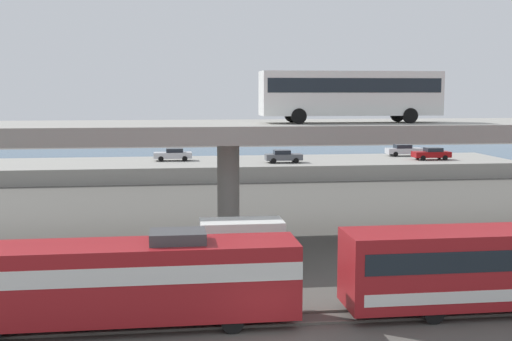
{
  "coord_description": "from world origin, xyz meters",
  "views": [
    {
      "loc": [
        -3.84,
        -24.0,
        10.13
      ],
      "look_at": [
        2.27,
        22.98,
        4.45
      ],
      "focal_mm": 46.33,
      "sensor_mm": 36.0,
      "label": 1
    }
  ],
  "objects_px": {
    "transit_bus_on_overpass": "(350,92)",
    "parked_car_2": "(173,154)",
    "service_truck_west": "(226,246)",
    "parked_car_3": "(404,150)",
    "parked_car_4": "(283,156)",
    "train_locomotive": "(97,279)",
    "parked_car_0": "(432,154)"
  },
  "relations": [
    {
      "from": "transit_bus_on_overpass",
      "to": "parked_car_2",
      "type": "bearing_deg",
      "value": -72.69
    },
    {
      "from": "service_truck_west",
      "to": "parked_car_3",
      "type": "distance_m",
      "value": 53.96
    },
    {
      "from": "transit_bus_on_overpass",
      "to": "parked_car_4",
      "type": "height_order",
      "value": "transit_bus_on_overpass"
    },
    {
      "from": "train_locomotive",
      "to": "parked_car_4",
      "type": "bearing_deg",
      "value": -108.74
    },
    {
      "from": "service_truck_west",
      "to": "parked_car_4",
      "type": "distance_m",
      "value": 41.81
    },
    {
      "from": "service_truck_west",
      "to": "parked_car_3",
      "type": "xyz_separation_m",
      "value": [
        27.18,
        46.61,
        0.92
      ]
    },
    {
      "from": "transit_bus_on_overpass",
      "to": "parked_car_0",
      "type": "bearing_deg",
      "value": -120.19
    },
    {
      "from": "parked_car_3",
      "to": "train_locomotive",
      "type": "bearing_deg",
      "value": -121.54
    },
    {
      "from": "train_locomotive",
      "to": "parked_car_4",
      "type": "xyz_separation_m",
      "value": [
        16.37,
        48.26,
        0.37
      ]
    },
    {
      "from": "service_truck_west",
      "to": "parked_car_0",
      "type": "height_order",
      "value": "parked_car_0"
    },
    {
      "from": "parked_car_3",
      "to": "service_truck_west",
      "type": "bearing_deg",
      "value": -120.25
    },
    {
      "from": "train_locomotive",
      "to": "parked_car_4",
      "type": "relative_size",
      "value": 3.89
    },
    {
      "from": "train_locomotive",
      "to": "parked_car_3",
      "type": "relative_size",
      "value": 3.59
    },
    {
      "from": "transit_bus_on_overpass",
      "to": "service_truck_west",
      "type": "relative_size",
      "value": 1.76
    },
    {
      "from": "service_truck_west",
      "to": "parked_car_2",
      "type": "xyz_separation_m",
      "value": [
        -2.66,
        44.47,
        0.92
      ]
    },
    {
      "from": "train_locomotive",
      "to": "parked_car_0",
      "type": "bearing_deg",
      "value": -125.46
    },
    {
      "from": "transit_bus_on_overpass",
      "to": "parked_car_3",
      "type": "distance_m",
      "value": 44.04
    },
    {
      "from": "service_truck_west",
      "to": "parked_car_0",
      "type": "relative_size",
      "value": 1.51
    },
    {
      "from": "transit_bus_on_overpass",
      "to": "parked_car_4",
      "type": "distance_m",
      "value": 34.17
    },
    {
      "from": "parked_car_2",
      "to": "parked_car_3",
      "type": "xyz_separation_m",
      "value": [
        29.84,
        2.14,
        -0.0
      ]
    },
    {
      "from": "service_truck_west",
      "to": "parked_car_3",
      "type": "height_order",
      "value": "parked_car_3"
    },
    {
      "from": "transit_bus_on_overpass",
      "to": "parked_car_0",
      "type": "relative_size",
      "value": 2.66
    },
    {
      "from": "parked_car_3",
      "to": "parked_car_2",
      "type": "bearing_deg",
      "value": -175.9
    },
    {
      "from": "train_locomotive",
      "to": "service_truck_west",
      "type": "relative_size",
      "value": 2.47
    },
    {
      "from": "train_locomotive",
      "to": "transit_bus_on_overpass",
      "type": "distance_m",
      "value": 22.7
    },
    {
      "from": "service_truck_west",
      "to": "train_locomotive",
      "type": "bearing_deg",
      "value": 51.38
    },
    {
      "from": "parked_car_0",
      "to": "service_truck_west",
      "type": "bearing_deg",
      "value": 55.16
    },
    {
      "from": "service_truck_west",
      "to": "parked_car_2",
      "type": "bearing_deg",
      "value": -86.58
    },
    {
      "from": "transit_bus_on_overpass",
      "to": "parked_car_0",
      "type": "xyz_separation_m",
      "value": [
        19.9,
        34.2,
        -7.55
      ]
    },
    {
      "from": "train_locomotive",
      "to": "service_truck_west",
      "type": "distance_m",
      "value": 9.91
    },
    {
      "from": "train_locomotive",
      "to": "parked_car_0",
      "type": "xyz_separation_m",
      "value": [
        35.02,
        49.16,
        0.37
      ]
    },
    {
      "from": "service_truck_west",
      "to": "parked_car_3",
      "type": "relative_size",
      "value": 1.45
    }
  ]
}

